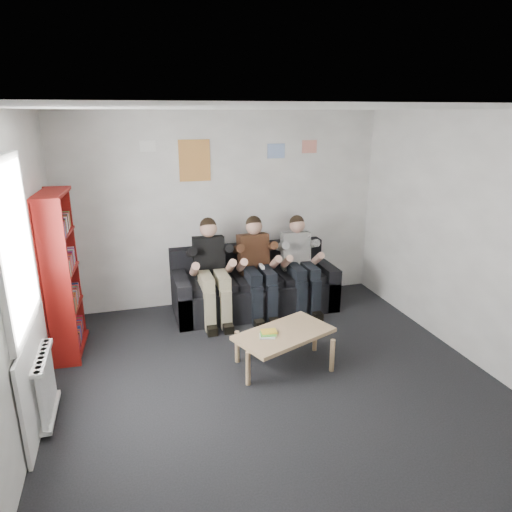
{
  "coord_description": "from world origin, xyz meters",
  "views": [
    {
      "loc": [
        -1.33,
        -3.7,
        2.67
      ],
      "look_at": [
        0.11,
        1.3,
        1.02
      ],
      "focal_mm": 32.0,
      "sensor_mm": 36.0,
      "label": 1
    }
  ],
  "objects": [
    {
      "name": "room_shell",
      "position": [
        0.0,
        0.0,
        1.35
      ],
      "size": [
        5.0,
        5.0,
        5.0
      ],
      "color": "black",
      "rests_on": "ground"
    },
    {
      "name": "sofa",
      "position": [
        0.3,
        2.08,
        0.31
      ],
      "size": [
        2.23,
        0.91,
        0.86
      ],
      "color": "black",
      "rests_on": "ground"
    },
    {
      "name": "bookshelf",
      "position": [
        -2.08,
        1.51,
        0.93
      ],
      "size": [
        0.28,
        0.84,
        1.87
      ],
      "rotation": [
        0.0,
        0.0,
        -0.07
      ],
      "color": "maroon",
      "rests_on": "ground"
    },
    {
      "name": "coffee_table",
      "position": [
        0.19,
        0.46,
        0.36
      ],
      "size": [
        1.04,
        0.57,
        0.41
      ],
      "rotation": [
        0.0,
        0.0,
        0.39
      ],
      "color": "tan",
      "rests_on": "ground"
    },
    {
      "name": "game_cases",
      "position": [
        -0.0,
        0.44,
        0.43
      ],
      "size": [
        0.2,
        0.17,
        0.04
      ],
      "rotation": [
        0.0,
        0.0,
        -0.26
      ],
      "color": "white",
      "rests_on": "coffee_table"
    },
    {
      "name": "person_left",
      "position": [
        -0.32,
        1.87,
        0.67
      ],
      "size": [
        0.41,
        0.89,
        1.36
      ],
      "rotation": [
        0.0,
        0.0,
        -0.06
      ],
      "color": "black",
      "rests_on": "sofa"
    },
    {
      "name": "person_middle",
      "position": [
        0.3,
        1.87,
        0.67
      ],
      "size": [
        0.41,
        0.87,
        1.34
      ],
      "rotation": [
        0.0,
        0.0,
        0.04
      ],
      "color": "#4B2C19",
      "rests_on": "sofa"
    },
    {
      "name": "person_right",
      "position": [
        0.92,
        1.88,
        0.66
      ],
      "size": [
        0.39,
        0.84,
        1.31
      ],
      "rotation": [
        0.0,
        0.0,
        -0.1
      ],
      "color": "white",
      "rests_on": "sofa"
    },
    {
      "name": "radiator",
      "position": [
        -2.15,
        0.2,
        0.35
      ],
      "size": [
        0.1,
        0.64,
        0.6
      ],
      "color": "white",
      "rests_on": "ground"
    },
    {
      "name": "window",
      "position": [
        -2.22,
        0.2,
        1.03
      ],
      "size": [
        0.05,
        1.3,
        2.36
      ],
      "color": "white",
      "rests_on": "room_shell"
    },
    {
      "name": "poster_large",
      "position": [
        -0.4,
        2.49,
        2.05
      ],
      "size": [
        0.42,
        0.01,
        0.55
      ],
      "primitive_type": "cube",
      "color": "gold",
      "rests_on": "room_shell"
    },
    {
      "name": "poster_blue",
      "position": [
        0.75,
        2.49,
        2.15
      ],
      "size": [
        0.25,
        0.01,
        0.2
      ],
      "primitive_type": "cube",
      "color": "#4487E7",
      "rests_on": "room_shell"
    },
    {
      "name": "poster_pink",
      "position": [
        1.25,
        2.49,
        2.2
      ],
      "size": [
        0.22,
        0.01,
        0.18
      ],
      "primitive_type": "cube",
      "color": "#D442A6",
      "rests_on": "room_shell"
    },
    {
      "name": "poster_sign",
      "position": [
        -1.0,
        2.49,
        2.25
      ],
      "size": [
        0.2,
        0.01,
        0.14
      ],
      "primitive_type": "cube",
      "color": "white",
      "rests_on": "room_shell"
    }
  ]
}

